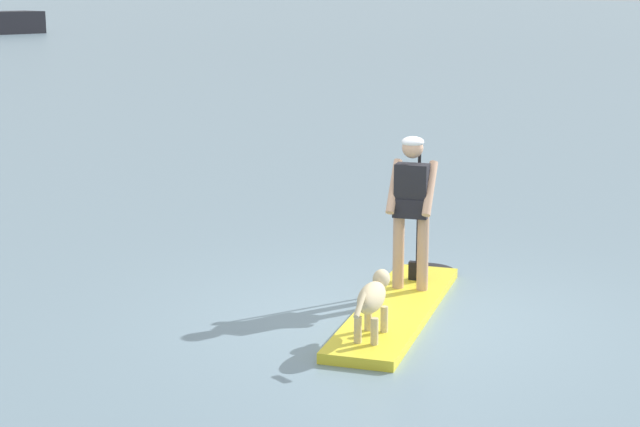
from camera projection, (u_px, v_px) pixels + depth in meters
The scene contains 4 objects.
ground_plane at pixel (396, 315), 10.25m from camera, with size 400.00×400.00×0.00m, color slate.
paddleboard at pixel (401, 304), 10.45m from camera, with size 3.36×1.90×0.10m.
person_paddler at pixel (412, 202), 10.61m from camera, with size 0.68×0.59×1.62m.
dog at pixel (373, 298), 9.28m from camera, with size 1.00×0.48×0.54m.
Camera 1 is at (-7.98, -5.72, 3.23)m, focal length 57.44 mm.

